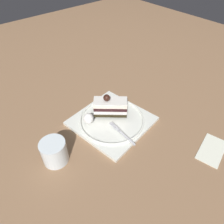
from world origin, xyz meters
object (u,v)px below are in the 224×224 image
at_px(cake_slice, 110,107).
at_px(fork, 121,133).
at_px(dessert_plate, 112,120).
at_px(drink_glass_near, 55,153).
at_px(whipped_cream_dollop, 88,119).
at_px(folded_napkin, 212,150).

xyz_separation_m(cake_slice, fork, (0.04, 0.10, -0.03)).
distance_m(dessert_plate, fork, 0.08).
bearing_deg(drink_glass_near, whipped_cream_dollop, -163.45).
distance_m(whipped_cream_dollop, folded_napkin, 0.41).
distance_m(dessert_plate, cake_slice, 0.05).
xyz_separation_m(dessert_plate, cake_slice, (-0.01, -0.02, 0.04)).
relative_size(fork, folded_napkin, 1.00).
height_order(cake_slice, folded_napkin, cake_slice).
bearing_deg(dessert_plate, cake_slice, -119.00).
height_order(fork, drink_glass_near, drink_glass_near).
height_order(dessert_plate, fork, fork).
distance_m(cake_slice, drink_glass_near, 0.25).
relative_size(dessert_plate, folded_napkin, 2.24).
bearing_deg(folded_napkin, drink_glass_near, -36.87).
bearing_deg(drink_glass_near, fork, 163.19).
xyz_separation_m(whipped_cream_dollop, fork, (-0.05, 0.11, -0.02)).
bearing_deg(folded_napkin, cake_slice, -66.40).
bearing_deg(drink_glass_near, cake_slice, -171.87).
bearing_deg(whipped_cream_dollop, drink_glass_near, 16.55).
xyz_separation_m(cake_slice, whipped_cream_dollop, (0.09, -0.01, -0.01)).
distance_m(cake_slice, folded_napkin, 0.36).
xyz_separation_m(fork, drink_glass_near, (0.21, -0.06, 0.01)).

